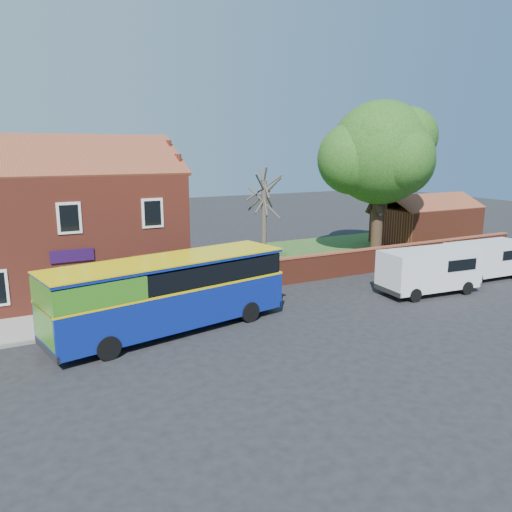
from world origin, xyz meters
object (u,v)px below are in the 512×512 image
bus (163,292)px  van_far (486,258)px  van_near (429,269)px  large_tree (379,156)px

bus → van_far: size_ratio=2.10×
bus → van_far: 20.23m
van_near → van_far: (5.50, 0.74, -0.11)m
van_near → large_tree: (3.72, 8.71, 5.92)m
bus → large_tree: (18.44, 7.83, 5.46)m
bus → van_near: 14.76m
van_near → van_far: 5.55m
van_far → bus: bearing=-177.6°
bus → van_near: size_ratio=1.91×
large_tree → van_near: bearing=-113.1°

